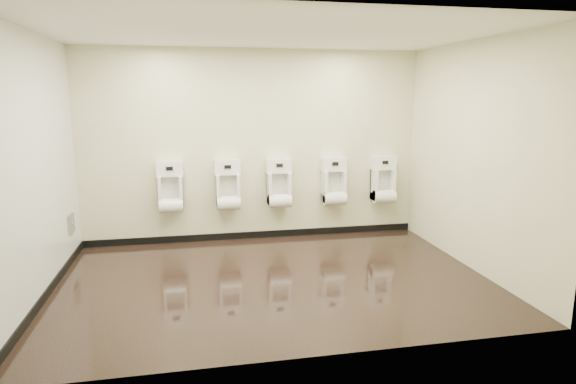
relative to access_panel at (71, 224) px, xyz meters
name	(u,v)px	position (x,y,z in m)	size (l,w,h in m)	color
ground	(274,280)	(2.48, -1.20, -0.50)	(5.00, 3.50, 0.00)	black
ceiling	(273,32)	(2.48, -1.20, 2.30)	(5.00, 3.50, 0.00)	white
back_wall	(254,146)	(2.48, 0.55, 0.90)	(5.00, 0.02, 2.80)	beige
front_wall	(312,192)	(2.48, -2.95, 0.90)	(5.00, 0.02, 2.80)	beige
left_wall	(33,169)	(-0.02, -1.20, 0.90)	(0.02, 3.50, 2.80)	beige
right_wall	(475,157)	(4.98, -1.20, 0.90)	(0.02, 3.50, 2.80)	beige
tile_overlay_left	(34,169)	(-0.01, -1.20, 0.90)	(0.01, 3.50, 2.80)	white
skirting_back	(255,235)	(2.48, 0.54, -0.45)	(5.00, 0.02, 0.10)	black
skirting_left	(48,292)	(-0.01, -1.20, -0.45)	(0.02, 3.50, 0.10)	black
access_panel	(71,224)	(0.00, 0.00, 0.00)	(0.04, 0.25, 0.25)	#9E9EA3
urinal_0	(171,191)	(1.26, 0.42, 0.31)	(0.38, 0.29, 0.71)	white
urinal_1	(228,188)	(2.08, 0.42, 0.31)	(0.38, 0.29, 0.71)	white
urinal_2	(279,187)	(2.83, 0.42, 0.31)	(0.38, 0.29, 0.71)	white
urinal_3	(334,185)	(3.68, 0.42, 0.31)	(0.38, 0.29, 0.71)	white
urinal_4	(383,183)	(4.48, 0.42, 0.31)	(0.38, 0.29, 0.71)	white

